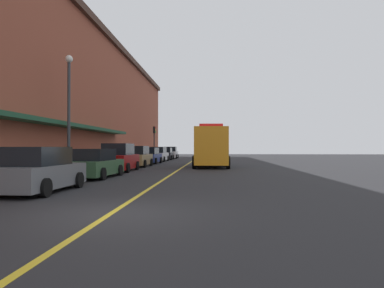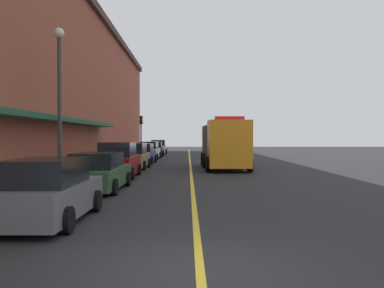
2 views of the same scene
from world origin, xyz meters
name	(u,v)px [view 2 (image 2 of 2)]	position (x,y,z in m)	size (l,w,h in m)	color
ground_plane	(190,166)	(0.00, 25.00, 0.00)	(112.00, 112.00, 0.00)	#232326
sidewalk_left	(109,165)	(-6.20, 25.00, 0.07)	(2.40, 70.00, 0.15)	#9E9B93
lane_center_stripe	(190,165)	(0.00, 25.00, 0.00)	(0.16, 70.00, 0.01)	gold
brick_building_left	(21,82)	(-12.45, 23.99, 6.25)	(11.28, 64.00, 12.49)	brown
parked_car_0	(49,192)	(-3.85, 4.05, 0.78)	(2.07, 4.61, 1.67)	#595B60
parked_car_1	(99,172)	(-3.89, 10.40, 0.75)	(2.19, 4.92, 1.57)	#2D5133
parked_car_2	(118,161)	(-3.98, 15.87, 0.89)	(2.10, 4.67, 1.92)	maroon
parked_car_3	(134,157)	(-3.92, 21.80, 0.83)	(2.04, 4.45, 1.78)	#A5844C
parked_car_4	(142,154)	(-3.94, 27.50, 0.77)	(2.15, 4.40, 1.63)	navy
parked_car_5	(149,151)	(-3.95, 33.73, 0.81)	(2.09, 4.82, 1.72)	silver
parked_car_6	(154,149)	(-3.91, 39.60, 0.76)	(2.10, 4.54, 1.62)	black
parked_car_7	(158,147)	(-3.88, 45.67, 0.82)	(2.16, 4.64, 1.77)	silver
utility_truck	(224,145)	(2.32, 21.89, 1.65)	(3.06, 8.09, 3.47)	orange
parking_meter_0	(123,151)	(-5.35, 26.26, 1.06)	(0.14, 0.18, 1.33)	#4C4C51
parking_meter_1	(110,154)	(-5.35, 20.71, 1.06)	(0.14, 0.18, 1.33)	#4C4C51
parking_meter_2	(78,161)	(-5.35, 12.74, 1.06)	(0.14, 0.18, 1.33)	#4C4C51
parking_meter_3	(126,150)	(-5.35, 28.11, 1.06)	(0.14, 0.18, 1.33)	#4C4C51
street_lamp_left	(60,88)	(-5.95, 11.90, 4.40)	(0.44, 0.44, 6.94)	#33383D
traffic_light_near	(141,128)	(-5.29, 38.82, 3.16)	(0.38, 0.36, 4.30)	#232326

